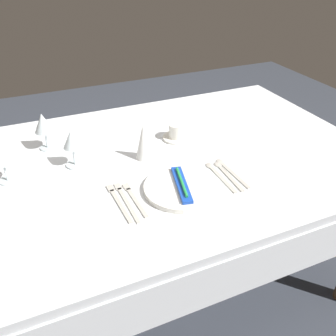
# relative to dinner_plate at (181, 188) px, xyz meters

# --- Properties ---
(ground_plane) EXTENTS (6.00, 6.00, 0.00)m
(ground_plane) POSITION_rel_dinner_plate_xyz_m (-0.02, 0.24, -0.75)
(ground_plane) COLOR #383D47
(dining_table) EXTENTS (1.80, 1.11, 0.74)m
(dining_table) POSITION_rel_dinner_plate_xyz_m (-0.02, 0.24, -0.09)
(dining_table) COLOR white
(dining_table) RESTS_ON ground
(dinner_plate) EXTENTS (0.27, 0.27, 0.02)m
(dinner_plate) POSITION_rel_dinner_plate_xyz_m (0.00, 0.00, 0.00)
(dinner_plate) COLOR white
(dinner_plate) RESTS_ON dining_table
(toothbrush_package) EXTENTS (0.08, 0.21, 0.02)m
(toothbrush_package) POSITION_rel_dinner_plate_xyz_m (0.00, 0.00, 0.02)
(toothbrush_package) COLOR blue
(toothbrush_package) RESTS_ON dinner_plate
(fork_outer) EXTENTS (0.03, 0.20, 0.00)m
(fork_outer) POSITION_rel_dinner_plate_xyz_m (-0.17, 0.02, -0.01)
(fork_outer) COLOR beige
(fork_outer) RESTS_ON dining_table
(fork_inner) EXTENTS (0.02, 0.23, 0.00)m
(fork_inner) POSITION_rel_dinner_plate_xyz_m (-0.20, 0.02, -0.01)
(fork_inner) COLOR beige
(fork_inner) RESTS_ON dining_table
(fork_salad) EXTENTS (0.03, 0.22, 0.00)m
(fork_salad) POSITION_rel_dinner_plate_xyz_m (-0.22, 0.02, -0.01)
(fork_salad) COLOR beige
(fork_salad) RESTS_ON dining_table
(spoon_soup) EXTENTS (0.03, 0.21, 0.01)m
(spoon_soup) POSITION_rel_dinner_plate_xyz_m (0.17, 0.04, -0.01)
(spoon_soup) COLOR beige
(spoon_soup) RESTS_ON dining_table
(spoon_dessert) EXTENTS (0.03, 0.21, 0.01)m
(spoon_dessert) POSITION_rel_dinner_plate_xyz_m (0.20, 0.03, -0.01)
(spoon_dessert) COLOR beige
(spoon_dessert) RESTS_ON dining_table
(spoon_tea) EXTENTS (0.03, 0.22, 0.01)m
(spoon_tea) POSITION_rel_dinner_plate_xyz_m (0.22, 0.04, -0.01)
(spoon_tea) COLOR beige
(spoon_tea) RESTS_ON dining_table
(saucer_left) EXTENTS (0.13, 0.13, 0.01)m
(saucer_left) POSITION_rel_dinner_plate_xyz_m (0.14, 0.35, -0.00)
(saucer_left) COLOR white
(saucer_left) RESTS_ON dining_table
(coffee_cup_left) EXTENTS (0.10, 0.08, 0.06)m
(coffee_cup_left) POSITION_rel_dinner_plate_xyz_m (0.15, 0.35, 0.03)
(coffee_cup_left) COLOR white
(coffee_cup_left) RESTS_ON saucer_left
(wine_glass_centre) EXTENTS (0.07, 0.07, 0.14)m
(wine_glass_centre) POSITION_rel_dinner_plate_xyz_m (-0.56, 0.30, 0.09)
(wine_glass_centre) COLOR silver
(wine_glass_centre) RESTS_ON dining_table
(wine_glass_left) EXTENTS (0.07, 0.07, 0.15)m
(wine_glass_left) POSITION_rel_dinner_plate_xyz_m (-0.31, 0.31, 0.09)
(wine_glass_left) COLOR silver
(wine_glass_left) RESTS_ON dining_table
(wine_glass_right) EXTENTS (0.08, 0.08, 0.16)m
(wine_glass_right) POSITION_rel_dinner_plate_xyz_m (-0.39, 0.49, 0.10)
(wine_glass_right) COLOR silver
(wine_glass_right) RESTS_ON dining_table
(napkin_folded) EXTENTS (0.07, 0.07, 0.15)m
(napkin_folded) POSITION_rel_dinner_plate_xyz_m (-0.05, 0.26, 0.07)
(napkin_folded) COLOR white
(napkin_folded) RESTS_ON dining_table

